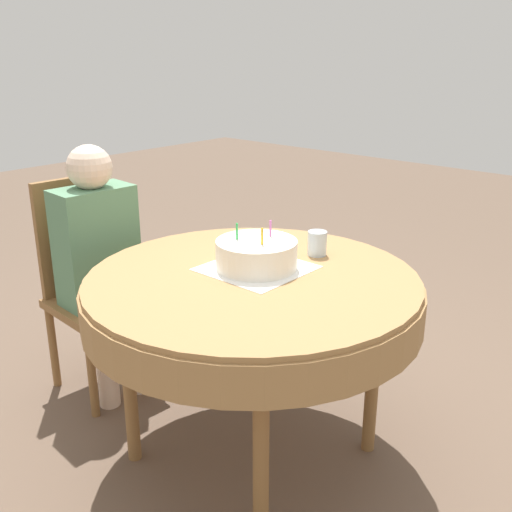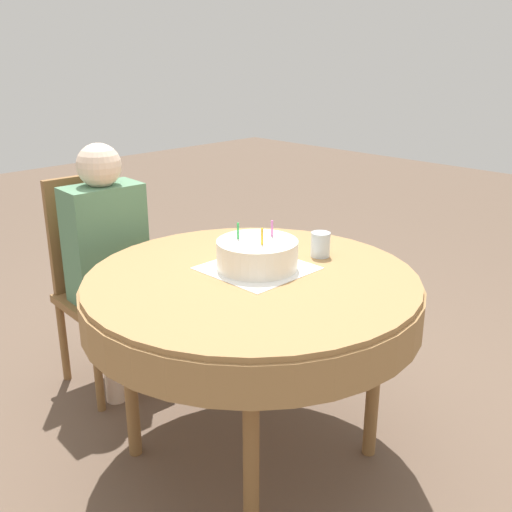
{
  "view_description": "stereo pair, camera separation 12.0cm",
  "coord_description": "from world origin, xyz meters",
  "px_view_note": "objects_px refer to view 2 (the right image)",
  "views": [
    {
      "loc": [
        -1.44,
        -1.29,
        1.49
      ],
      "look_at": [
        0.03,
        0.01,
        0.8
      ],
      "focal_mm": 42.0,
      "sensor_mm": 36.0,
      "label": 1
    },
    {
      "loc": [
        -1.36,
        -1.38,
        1.49
      ],
      "look_at": [
        0.03,
        0.01,
        0.8
      ],
      "focal_mm": 42.0,
      "sensor_mm": 36.0,
      "label": 2
    }
  ],
  "objects_px": {
    "chair": "(101,278)",
    "birthday_cake": "(257,254)",
    "person": "(109,249)",
    "drinking_glass": "(320,244)"
  },
  "relations": [
    {
      "from": "chair",
      "to": "birthday_cake",
      "type": "bearing_deg",
      "value": -77.22
    },
    {
      "from": "chair",
      "to": "birthday_cake",
      "type": "height_order",
      "value": "chair"
    },
    {
      "from": "person",
      "to": "drinking_glass",
      "type": "xyz_separation_m",
      "value": [
        0.4,
        -0.84,
        0.12
      ]
    },
    {
      "from": "chair",
      "to": "drinking_glass",
      "type": "xyz_separation_m",
      "value": [
        0.4,
        -0.94,
        0.29
      ]
    },
    {
      "from": "drinking_glass",
      "to": "chair",
      "type": "bearing_deg",
      "value": 112.82
    },
    {
      "from": "person",
      "to": "chair",
      "type": "bearing_deg",
      "value": 90.0
    },
    {
      "from": "chair",
      "to": "drinking_glass",
      "type": "bearing_deg",
      "value": -63.22
    },
    {
      "from": "person",
      "to": "drinking_glass",
      "type": "height_order",
      "value": "person"
    },
    {
      "from": "person",
      "to": "birthday_cake",
      "type": "relative_size",
      "value": 3.84
    },
    {
      "from": "chair",
      "to": "drinking_glass",
      "type": "distance_m",
      "value": 1.06
    }
  ]
}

